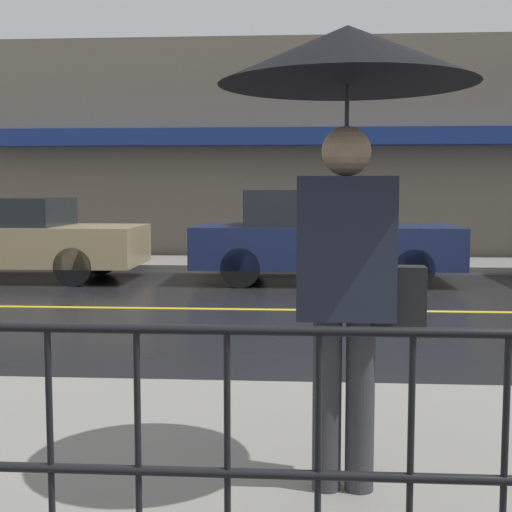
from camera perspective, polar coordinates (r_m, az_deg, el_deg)
ground_plane at (r=9.17m, az=9.15°, el=-4.35°), size 80.00×80.00×0.00m
sidewalk_near at (r=4.00m, az=16.45°, el=-16.45°), size 28.00×2.96×0.14m
sidewalk_far at (r=14.04m, az=7.33°, el=-0.66°), size 28.00×2.08×0.14m
lane_marking at (r=9.17m, az=9.15°, el=-4.33°), size 25.20×0.12×0.01m
building_storefront at (r=15.14m, az=7.18°, el=8.47°), size 28.00×0.85×4.69m
pedestrian at (r=3.27m, az=7.36°, el=11.08°), size 1.16×1.16×2.13m
car_tan at (r=12.89m, az=-19.71°, el=1.41°), size 4.70×1.72×1.39m
car_navy at (r=11.81m, az=5.33°, el=1.61°), size 4.32×1.73×1.52m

